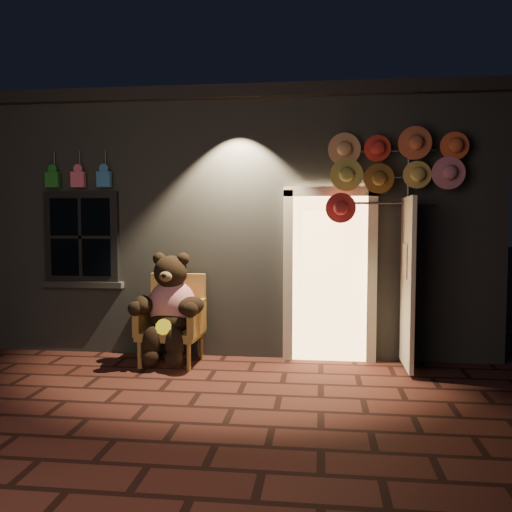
# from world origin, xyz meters

# --- Properties ---
(ground) EXTENTS (60.00, 60.00, 0.00)m
(ground) POSITION_xyz_m (0.00, 0.00, 0.00)
(ground) COLOR #4E241D
(ground) RESTS_ON ground
(shop_building) EXTENTS (7.30, 5.95, 3.51)m
(shop_building) POSITION_xyz_m (0.00, 3.99, 1.74)
(shop_building) COLOR slate
(shop_building) RESTS_ON ground
(wicker_armchair) EXTENTS (0.78, 0.71, 1.09)m
(wicker_armchair) POSITION_xyz_m (-0.59, 1.16, 0.54)
(wicker_armchair) COLOR #A87E41
(wicker_armchair) RESTS_ON ground
(teddy_bear) EXTENTS (0.96, 0.76, 1.33)m
(teddy_bear) POSITION_xyz_m (-0.59, 1.02, 0.71)
(teddy_bear) COLOR red
(teddy_bear) RESTS_ON ground
(hat_rack) EXTENTS (1.61, 0.22, 2.84)m
(hat_rack) POSITION_xyz_m (2.06, 1.28, 2.38)
(hat_rack) COLOR #59595E
(hat_rack) RESTS_ON ground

